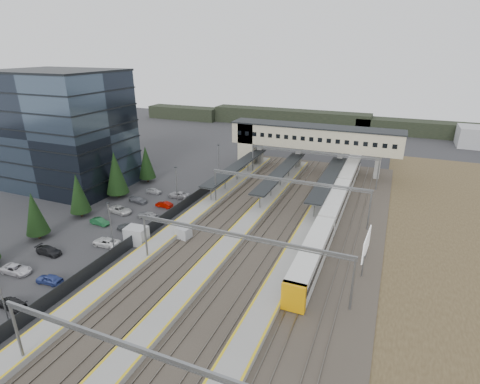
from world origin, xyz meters
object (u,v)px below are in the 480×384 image
at_px(office_building, 64,130).
at_px(relay_cabin_far, 184,233).
at_px(footbridge, 302,138).
at_px(billboard, 366,245).
at_px(train, 335,205).
at_px(relay_cabin_near, 137,235).

distance_m(office_building, relay_cabin_far, 39.07).
bearing_deg(footbridge, billboard, -64.74).
relative_size(footbridge, billboard, 6.61).
bearing_deg(train, relay_cabin_far, -138.59).
bearing_deg(office_building, train, 6.03).
relative_size(relay_cabin_far, train, 0.04).
relative_size(relay_cabin_near, footbridge, 0.08).
relative_size(relay_cabin_near, billboard, 0.56).
relative_size(office_building, billboard, 3.97).
distance_m(relay_cabin_far, footbridge, 43.68).
xyz_separation_m(office_building, train, (56.00, 5.92, -10.18)).
xyz_separation_m(office_building, relay_cabin_near, (29.41, -16.35, -10.84)).
bearing_deg(office_building, footbridge, 34.47).
bearing_deg(footbridge, relay_cabin_far, -101.18).
height_order(relay_cabin_far, train, train).
bearing_deg(relay_cabin_far, office_building, 160.80).
bearing_deg(relay_cabin_near, billboard, 10.83).
relative_size(relay_cabin_near, relay_cabin_far, 1.44).
xyz_separation_m(relay_cabin_far, billboard, (27.24, 2.30, 2.53)).
xyz_separation_m(relay_cabin_near, billboard, (33.17, 6.34, 2.16)).
height_order(relay_cabin_near, footbridge, footbridge).
xyz_separation_m(footbridge, billboard, (18.88, -40.01, -4.41)).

